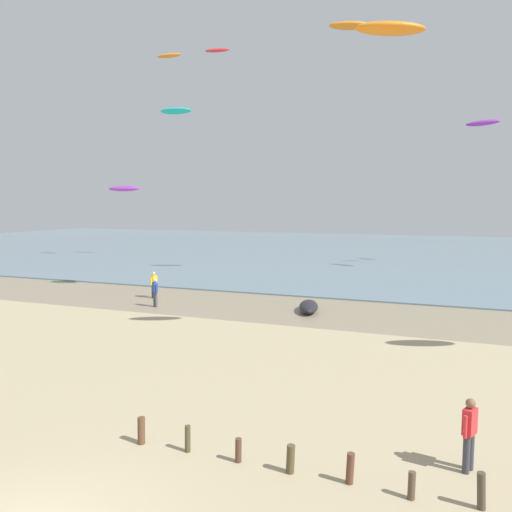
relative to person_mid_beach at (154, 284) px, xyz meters
name	(u,v)px	position (x,y,z in m)	size (l,w,h in m)	color
wet_sand_strip	(314,311)	(10.70, -0.21, -0.91)	(120.00, 7.73, 0.01)	gray
sea	(389,251)	(10.70, 38.65, -0.87)	(160.00, 70.00, 0.10)	slate
groyne_near	(426,483)	(17.45, -17.22, -0.57)	(13.50, 0.31, 0.82)	brown
person_mid_beach	(154,284)	(0.00, 0.00, 0.00)	(0.31, 0.55, 1.71)	#232328
person_by_waterline	(469,433)	(18.30, -15.71, 0.00)	(0.35, 0.53, 1.71)	#383842
person_left_flank	(155,292)	(1.63, -2.43, 0.00)	(0.48, 0.39, 1.71)	#4C4C56
grounded_kite	(309,307)	(10.47, -0.46, -0.62)	(2.93, 1.06, 0.59)	black
kite_aloft_1	(483,123)	(20.08, 19.35, 11.96)	(2.87, 0.92, 0.46)	purple
kite_aloft_2	(217,50)	(-4.56, 19.51, 20.52)	(2.54, 0.81, 0.41)	red
kite_aloft_4	(176,111)	(0.94, 1.52, 11.16)	(2.11, 0.68, 0.34)	#19B2B7
kite_aloft_5	(390,29)	(15.32, -7.03, 11.86)	(2.79, 0.89, 0.45)	orange
kite_aloft_6	(124,189)	(-3.56, 2.01, 6.24)	(2.29, 0.73, 0.37)	purple
kite_aloft_9	(350,26)	(10.21, 11.77, 18.60)	(3.23, 1.03, 0.52)	orange
kite_aloft_10	(169,56)	(-8.84, 17.39, 19.87)	(2.62, 0.84, 0.42)	orange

